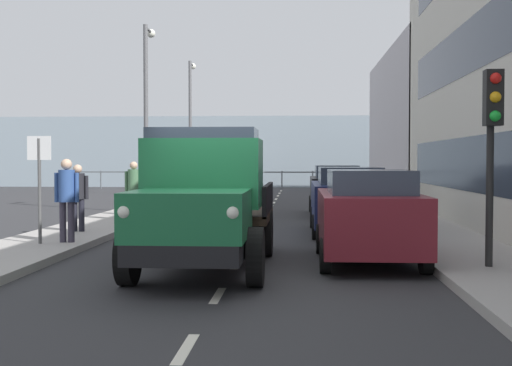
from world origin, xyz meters
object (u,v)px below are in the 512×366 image
pedestrian_couple_a (67,193)px  car_silver_oppositeside_0 (199,188)px  pedestrian_couple_b (146,184)px  traffic_light_near (492,125)px  truck_vintage_green (204,203)px  car_maroon_kerbside_near (368,215)px  car_white_oppositeside_1 (218,183)px  street_sign (39,170)px  lamp_post_promenade (147,100)px  car_navy_kerbside_1 (349,199)px  car_black_kerbside_2 (336,189)px  pedestrian_by_lamp (78,192)px  pedestrian_strolling (134,186)px  lamp_post_far (191,116)px

pedestrian_couple_a → car_silver_oppositeside_0: bearing=-98.3°
pedestrian_couple_b → traffic_light_near: bearing=129.4°
truck_vintage_green → traffic_light_near: 4.91m
car_maroon_kerbside_near → traffic_light_near: traffic_light_near is taller
car_maroon_kerbside_near → car_white_oppositeside_1: (4.80, -16.69, 0.00)m
pedestrian_couple_b → street_sign: bearing=85.1°
lamp_post_promenade → car_silver_oppositeside_0: bearing=164.7°
car_navy_kerbside_1 → car_white_oppositeside_1: 12.68m
car_navy_kerbside_1 → car_black_kerbside_2: (-0.00, -5.98, -0.00)m
car_maroon_kerbside_near → pedestrian_by_lamp: (6.69, -3.70, 0.22)m
car_white_oppositeside_1 → street_sign: bearing=83.0°
car_maroon_kerbside_near → street_sign: (6.68, -1.28, 0.79)m
car_navy_kerbside_1 → car_white_oppositeside_1: (4.80, -11.74, -0.00)m
car_navy_kerbside_1 → pedestrian_strolling: (6.07, -1.84, 0.26)m
car_black_kerbside_2 → pedestrian_couple_b: (6.07, 2.58, 0.24)m
car_maroon_kerbside_near → car_navy_kerbside_1: (-0.00, -4.95, 0.00)m
truck_vintage_green → lamp_post_promenade: 13.64m
car_maroon_kerbside_near → street_sign: street_sign is taller
car_maroon_kerbside_near → lamp_post_far: bearing=-72.7°
truck_vintage_green → pedestrian_strolling: truck_vintage_green is taller
car_navy_kerbside_1 → car_silver_oppositeside_0: (4.80, -6.12, 0.00)m
pedestrian_by_lamp → pedestrian_strolling: size_ratio=0.96×
car_black_kerbside_2 → car_silver_oppositeside_0: (4.80, -0.14, 0.00)m
car_white_oppositeside_1 → street_sign: 15.55m
car_black_kerbside_2 → pedestrian_couple_a: bearing=56.6°
lamp_post_promenade → pedestrian_couple_a: bearing=93.3°
truck_vintage_green → pedestrian_strolling: size_ratio=3.30×
pedestrian_by_lamp → lamp_post_far: lamp_post_far is taller
pedestrian_couple_b → lamp_post_far: bearing=-86.6°
pedestrian_strolling → lamp_post_far: size_ratio=0.25×
car_maroon_kerbside_near → car_navy_kerbside_1: same height
car_white_oppositeside_1 → pedestrian_couple_b: (1.27, 8.34, 0.24)m
traffic_light_near → lamp_post_promenade: 15.59m
truck_vintage_green → car_silver_oppositeside_0: truck_vintage_green is taller
car_silver_oppositeside_0 → lamp_post_far: lamp_post_far is taller
car_navy_kerbside_1 → traffic_light_near: bearing=106.5°
lamp_post_far → pedestrian_couple_b: bearing=93.4°
car_white_oppositeside_1 → pedestrian_couple_b: size_ratio=2.51×
street_sign → car_white_oppositeside_1: bearing=-97.0°
truck_vintage_green → lamp_post_promenade: size_ratio=0.85×
pedestrian_couple_b → street_sign: size_ratio=0.75×
car_black_kerbside_2 → pedestrian_couple_a: 11.25m
car_white_oppositeside_1 → pedestrian_by_lamp: (1.88, 12.99, 0.22)m
pedestrian_couple_b → car_navy_kerbside_1: bearing=150.7°
pedestrian_couple_b → lamp_post_far: lamp_post_far is taller
car_silver_oppositeside_0 → pedestrian_strolling: 4.47m
pedestrian_couple_a → street_sign: bearing=28.9°
car_black_kerbside_2 → traffic_light_near: bearing=98.6°
car_white_oppositeside_1 → street_sign: (1.88, 15.41, 0.79)m
pedestrian_by_lamp → street_sign: bearing=90.1°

